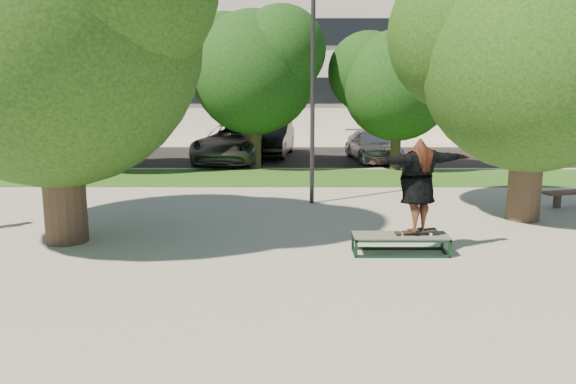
{
  "coord_description": "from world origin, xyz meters",
  "views": [
    {
      "loc": [
        0.38,
        -10.2,
        3.11
      ],
      "look_at": [
        0.35,
        0.6,
        1.12
      ],
      "focal_mm": 35.0,
      "sensor_mm": 36.0,
      "label": 1
    }
  ],
  "objects_px": {
    "tree_left": "(49,20)",
    "car_grey": "(234,143)",
    "car_silver_a": "(101,141)",
    "car_silver_b": "(373,146)",
    "grind_box": "(400,244)",
    "car_dark": "(271,139)",
    "tree_right": "(530,45)",
    "lamppost": "(313,87)"
  },
  "relations": [
    {
      "from": "tree_left",
      "to": "grind_box",
      "type": "height_order",
      "value": "tree_left"
    },
    {
      "from": "lamppost",
      "to": "car_dark",
      "type": "relative_size",
      "value": 1.23
    },
    {
      "from": "lamppost",
      "to": "car_grey",
      "type": "relative_size",
      "value": 1.05
    },
    {
      "from": "tree_right",
      "to": "car_dark",
      "type": "bearing_deg",
      "value": 116.49
    },
    {
      "from": "tree_right",
      "to": "car_grey",
      "type": "height_order",
      "value": "tree_right"
    },
    {
      "from": "lamppost",
      "to": "car_grey",
      "type": "height_order",
      "value": "lamppost"
    },
    {
      "from": "grind_box",
      "to": "car_silver_b",
      "type": "bearing_deg",
      "value": 83.83
    },
    {
      "from": "tree_left",
      "to": "car_silver_b",
      "type": "xyz_separation_m",
      "value": [
        8.33,
        13.3,
        -3.77
      ]
    },
    {
      "from": "lamppost",
      "to": "car_silver_a",
      "type": "xyz_separation_m",
      "value": [
        -9.24,
        10.38,
        -2.39
      ]
    },
    {
      "from": "tree_left",
      "to": "car_grey",
      "type": "distance_m",
      "value": 13.49
    },
    {
      "from": "grind_box",
      "to": "car_silver_b",
      "type": "distance_m",
      "value": 14.33
    },
    {
      "from": "car_dark",
      "to": "car_silver_b",
      "type": "bearing_deg",
      "value": -12.93
    },
    {
      "from": "tree_right",
      "to": "car_dark",
      "type": "distance_m",
      "value": 14.76
    },
    {
      "from": "tree_left",
      "to": "car_silver_a",
      "type": "xyz_separation_m",
      "value": [
        -3.95,
        14.28,
        -3.66
      ]
    },
    {
      "from": "grind_box",
      "to": "car_silver_a",
      "type": "bearing_deg",
      "value": 125.21
    },
    {
      "from": "lamppost",
      "to": "car_silver_b",
      "type": "relative_size",
      "value": 1.37
    },
    {
      "from": "car_silver_b",
      "to": "car_silver_a",
      "type": "bearing_deg",
      "value": 169.14
    },
    {
      "from": "tree_left",
      "to": "car_grey",
      "type": "bearing_deg",
      "value": 79.84
    },
    {
      "from": "car_silver_a",
      "to": "car_silver_b",
      "type": "relative_size",
      "value": 1.01
    },
    {
      "from": "grind_box",
      "to": "car_silver_b",
      "type": "xyz_separation_m",
      "value": [
        1.54,
        14.24,
        0.46
      ]
    },
    {
      "from": "car_silver_a",
      "to": "car_dark",
      "type": "relative_size",
      "value": 0.9
    },
    {
      "from": "lamppost",
      "to": "car_dark",
      "type": "distance_m",
      "value": 11.31
    },
    {
      "from": "lamppost",
      "to": "grind_box",
      "type": "xyz_separation_m",
      "value": [
        1.5,
        -4.85,
        -2.96
      ]
    },
    {
      "from": "tree_left",
      "to": "car_grey",
      "type": "relative_size",
      "value": 1.23
    },
    {
      "from": "car_grey",
      "to": "car_silver_b",
      "type": "height_order",
      "value": "car_grey"
    },
    {
      "from": "tree_right",
      "to": "grind_box",
      "type": "distance_m",
      "value": 5.96
    },
    {
      "from": "car_silver_a",
      "to": "car_silver_b",
      "type": "height_order",
      "value": "car_silver_a"
    },
    {
      "from": "car_dark",
      "to": "car_grey",
      "type": "relative_size",
      "value": 0.86
    },
    {
      "from": "car_grey",
      "to": "car_silver_b",
      "type": "xyz_separation_m",
      "value": [
        6.04,
        0.51,
        -0.16
      ]
    },
    {
      "from": "tree_right",
      "to": "car_grey",
      "type": "xyz_separation_m",
      "value": [
        -7.92,
        10.8,
        -3.29
      ]
    },
    {
      "from": "tree_right",
      "to": "car_grey",
      "type": "relative_size",
      "value": 1.12
    },
    {
      "from": "tree_right",
      "to": "car_silver_a",
      "type": "distance_m",
      "value": 19.04
    },
    {
      "from": "car_dark",
      "to": "lamppost",
      "type": "bearing_deg",
      "value": -76.09
    },
    {
      "from": "tree_right",
      "to": "car_silver_b",
      "type": "xyz_separation_m",
      "value": [
        -1.88,
        11.31,
        -3.45
      ]
    },
    {
      "from": "car_grey",
      "to": "tree_left",
      "type": "bearing_deg",
      "value": -92.08
    },
    {
      "from": "car_dark",
      "to": "car_grey",
      "type": "distance_m",
      "value": 2.56
    },
    {
      "from": "car_silver_a",
      "to": "car_grey",
      "type": "height_order",
      "value": "car_grey"
    },
    {
      "from": "car_silver_b",
      "to": "grind_box",
      "type": "bearing_deg",
      "value": -102.45
    },
    {
      "from": "car_dark",
      "to": "car_silver_b",
      "type": "height_order",
      "value": "car_dark"
    },
    {
      "from": "lamppost",
      "to": "car_silver_b",
      "type": "height_order",
      "value": "lamppost"
    },
    {
      "from": "car_silver_a",
      "to": "grind_box",
      "type": "bearing_deg",
      "value": -43.21
    },
    {
      "from": "tree_right",
      "to": "car_silver_b",
      "type": "height_order",
      "value": "tree_right"
    }
  ]
}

